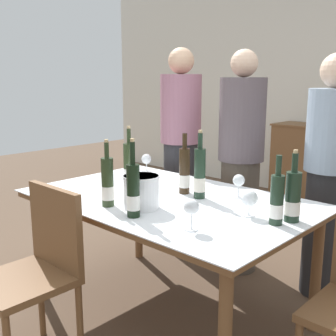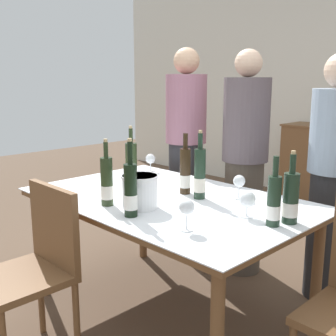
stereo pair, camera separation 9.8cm
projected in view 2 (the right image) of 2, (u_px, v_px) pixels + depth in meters
The scene contains 19 objects.
ground_plane at pixel (168, 311), 2.62m from camera, with size 12.00×12.00×0.00m, color brown.
sideboard_cabinet at pixel (334, 167), 4.68m from camera, with size 1.14×0.46×0.91m.
dining_table at pixel (168, 209), 2.48m from camera, with size 1.66×1.06×0.73m.
ice_bucket at pixel (140, 191), 2.26m from camera, with size 0.20×0.20×0.18m.
wine_bottle_0 at pixel (186, 172), 2.54m from camera, with size 0.07×0.07×0.37m.
wine_bottle_1 at pixel (107, 183), 2.30m from camera, with size 0.07×0.07×0.37m.
wine_bottle_2 at pixel (200, 175), 2.43m from camera, with size 0.07×0.07×0.40m.
wine_bottle_3 at pixel (131, 166), 2.72m from camera, with size 0.08×0.08×0.39m.
wine_bottle_4 at pixel (274, 202), 1.98m from camera, with size 0.07×0.07×0.34m.
wine_bottle_5 at pixel (291, 199), 2.02m from camera, with size 0.08×0.08×0.36m.
wine_bottle_6 at pixel (131, 191), 2.12m from camera, with size 0.07×0.07×0.40m.
wine_glass_0 at pixel (247, 200), 2.11m from camera, with size 0.08×0.08×0.14m.
wine_glass_1 at pixel (150, 159), 3.16m from camera, with size 0.07×0.07×0.13m.
wine_glass_2 at pixel (187, 208), 1.92m from camera, with size 0.07×0.07×0.15m.
wine_glass_3 at pixel (239, 182), 2.44m from camera, with size 0.07×0.07×0.14m.
chair_near_front at pixel (36, 261), 2.11m from camera, with size 0.42×0.42×0.89m.
person_host at pixel (186, 152), 3.45m from camera, with size 0.33×0.33×1.66m.
person_guest_left at pixel (245, 165), 3.04m from camera, with size 0.33×0.33×1.62m.
person_guest_right at pixel (333, 180), 2.66m from camera, with size 0.33×0.33×1.58m.
Camera 2 is at (1.70, -1.66, 1.42)m, focal length 45.00 mm.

